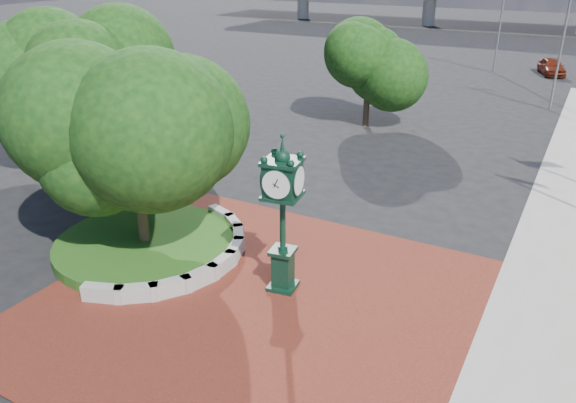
% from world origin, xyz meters
% --- Properties ---
extents(ground, '(200.00, 200.00, 0.00)m').
position_xyz_m(ground, '(0.00, 0.00, 0.00)').
color(ground, black).
rests_on(ground, ground).
extents(plaza, '(12.00, 12.00, 0.04)m').
position_xyz_m(plaza, '(0.00, -1.00, 0.02)').
color(plaza, maroon).
rests_on(plaza, ground).
extents(planter_wall, '(2.96, 6.77, 0.54)m').
position_xyz_m(planter_wall, '(-2.71, -0.00, 0.27)').
color(planter_wall, '#9E9B93').
rests_on(planter_wall, ground).
extents(grass_bed, '(6.10, 6.10, 0.40)m').
position_xyz_m(grass_bed, '(-5.00, 0.00, 0.20)').
color(grass_bed, '#194614').
rests_on(grass_bed, ground).
extents(tree_planter, '(5.20, 5.20, 6.33)m').
position_xyz_m(tree_planter, '(-5.00, 0.00, 3.72)').
color(tree_planter, '#38281C').
rests_on(tree_planter, ground).
extents(tree_northwest, '(5.60, 5.60, 6.93)m').
position_xyz_m(tree_northwest, '(-13.00, 5.00, 4.12)').
color(tree_northwest, '#38281C').
rests_on(tree_northwest, ground).
extents(tree_street, '(4.40, 4.40, 5.45)m').
position_xyz_m(tree_street, '(-4.00, 18.00, 3.24)').
color(tree_street, '#38281C').
rests_on(tree_street, ground).
extents(post_clock, '(1.12, 1.12, 4.82)m').
position_xyz_m(post_clock, '(0.35, 0.13, 2.65)').
color(post_clock, black).
rests_on(post_clock, ground).
extents(parked_car, '(2.86, 4.36, 1.38)m').
position_xyz_m(parked_car, '(4.07, 39.88, 0.69)').
color(parked_car, '#631D0E').
rests_on(parked_car, ground).
extents(street_lamp_near, '(1.84, 0.23, 8.20)m').
position_xyz_m(street_lamp_near, '(5.43, 27.23, 4.81)').
color(street_lamp_near, slate).
rests_on(street_lamp_near, ground).
extents(street_lamp_far, '(2.08, 0.42, 9.28)m').
position_xyz_m(street_lamp_far, '(-0.14, 38.59, 5.44)').
color(street_lamp_far, slate).
rests_on(street_lamp_far, ground).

